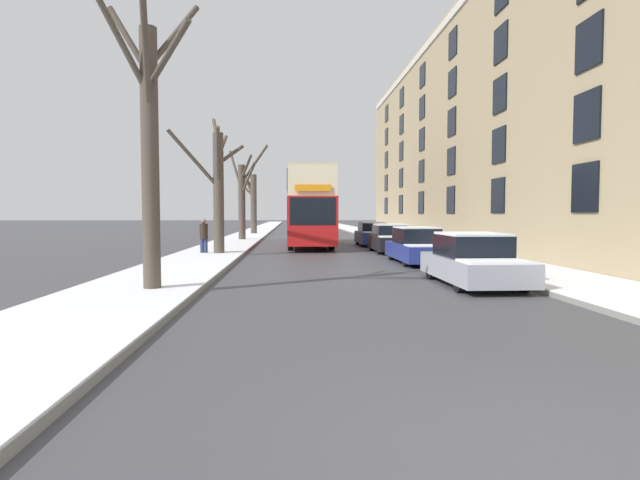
{
  "coord_description": "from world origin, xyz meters",
  "views": [
    {
      "loc": [
        -1.93,
        -3.84,
        1.96
      ],
      "look_at": [
        -0.51,
        21.04,
        0.67
      ],
      "focal_mm": 28.0,
      "sensor_mm": 36.0,
      "label": 1
    }
  ],
  "objects_px": {
    "bare_tree_left_3": "(253,203)",
    "parked_car_3": "(372,235)",
    "parked_car_1": "(417,246)",
    "pedestrian_left_sidewalk": "(204,236)",
    "bare_tree_left_0": "(150,142)",
    "bare_tree_left_2": "(243,196)",
    "parked_car_0": "(473,261)",
    "parked_car_2": "(390,239)",
    "oncoming_van": "(303,223)",
    "bare_tree_left_1": "(218,185)",
    "double_decker_bus": "(309,204)"
  },
  "relations": [
    {
      "from": "parked_car_1",
      "to": "pedestrian_left_sidewalk",
      "type": "height_order",
      "value": "pedestrian_left_sidewalk"
    },
    {
      "from": "bare_tree_left_1",
      "to": "parked_car_3",
      "type": "bearing_deg",
      "value": 40.99
    },
    {
      "from": "bare_tree_left_2",
      "to": "oncoming_van",
      "type": "height_order",
      "value": "bare_tree_left_2"
    },
    {
      "from": "parked_car_0",
      "to": "bare_tree_left_2",
      "type": "bearing_deg",
      "value": 110.7
    },
    {
      "from": "bare_tree_left_3",
      "to": "parked_car_3",
      "type": "distance_m",
      "value": 18.87
    },
    {
      "from": "bare_tree_left_1",
      "to": "parked_car_1",
      "type": "relative_size",
      "value": 1.46
    },
    {
      "from": "parked_car_2",
      "to": "bare_tree_left_1",
      "type": "bearing_deg",
      "value": -167.87
    },
    {
      "from": "pedestrian_left_sidewalk",
      "to": "parked_car_2",
      "type": "bearing_deg",
      "value": 14.16
    },
    {
      "from": "parked_car_1",
      "to": "oncoming_van",
      "type": "bearing_deg",
      "value": 98.61
    },
    {
      "from": "bare_tree_left_0",
      "to": "bare_tree_left_3",
      "type": "distance_m",
      "value": 35.17
    },
    {
      "from": "bare_tree_left_1",
      "to": "bare_tree_left_3",
      "type": "height_order",
      "value": "bare_tree_left_1"
    },
    {
      "from": "parked_car_2",
      "to": "pedestrian_left_sidewalk",
      "type": "bearing_deg",
      "value": -169.14
    },
    {
      "from": "bare_tree_left_0",
      "to": "parked_car_0",
      "type": "bearing_deg",
      "value": 8.27
    },
    {
      "from": "bare_tree_left_2",
      "to": "bare_tree_left_3",
      "type": "height_order",
      "value": "bare_tree_left_2"
    },
    {
      "from": "double_decker_bus",
      "to": "parked_car_1",
      "type": "height_order",
      "value": "double_decker_bus"
    },
    {
      "from": "parked_car_3",
      "to": "parked_car_2",
      "type": "bearing_deg",
      "value": -90.0
    },
    {
      "from": "oncoming_van",
      "to": "bare_tree_left_3",
      "type": "bearing_deg",
      "value": 162.58
    },
    {
      "from": "bare_tree_left_3",
      "to": "pedestrian_left_sidewalk",
      "type": "bearing_deg",
      "value": -91.16
    },
    {
      "from": "parked_car_1",
      "to": "pedestrian_left_sidewalk",
      "type": "xyz_separation_m",
      "value": [
        -9.14,
        3.79,
        0.29
      ]
    },
    {
      "from": "parked_car_2",
      "to": "pedestrian_left_sidewalk",
      "type": "xyz_separation_m",
      "value": [
        -9.14,
        -1.75,
        0.28
      ]
    },
    {
      "from": "bare_tree_left_3",
      "to": "parked_car_1",
      "type": "distance_m",
      "value": 29.09
    },
    {
      "from": "parked_car_0",
      "to": "parked_car_1",
      "type": "height_order",
      "value": "parked_car_1"
    },
    {
      "from": "double_decker_bus",
      "to": "parked_car_3",
      "type": "relative_size",
      "value": 2.63
    },
    {
      "from": "bare_tree_left_0",
      "to": "parked_car_3",
      "type": "relative_size",
      "value": 1.75
    },
    {
      "from": "bare_tree_left_2",
      "to": "parked_car_0",
      "type": "distance_m",
      "value": 24.29
    },
    {
      "from": "bare_tree_left_3",
      "to": "parked_car_3",
      "type": "relative_size",
      "value": 1.37
    },
    {
      "from": "bare_tree_left_1",
      "to": "parked_car_2",
      "type": "distance_m",
      "value": 9.05
    },
    {
      "from": "bare_tree_left_1",
      "to": "oncoming_van",
      "type": "height_order",
      "value": "bare_tree_left_1"
    },
    {
      "from": "bare_tree_left_2",
      "to": "pedestrian_left_sidewalk",
      "type": "relative_size",
      "value": 3.88
    },
    {
      "from": "bare_tree_left_0",
      "to": "pedestrian_left_sidewalk",
      "type": "relative_size",
      "value": 4.17
    },
    {
      "from": "parked_car_2",
      "to": "oncoming_van",
      "type": "xyz_separation_m",
      "value": [
        -3.97,
        20.66,
        0.49
      ]
    },
    {
      "from": "bare_tree_left_0",
      "to": "double_decker_bus",
      "type": "xyz_separation_m",
      "value": [
        4.46,
        18.03,
        -1.12
      ]
    },
    {
      "from": "bare_tree_left_2",
      "to": "parked_car_0",
      "type": "xyz_separation_m",
      "value": [
        8.53,
        -22.59,
        -2.59
      ]
    },
    {
      "from": "bare_tree_left_1",
      "to": "parked_car_0",
      "type": "xyz_separation_m",
      "value": [
        8.47,
        -9.98,
        -2.64
      ]
    },
    {
      "from": "bare_tree_left_3",
      "to": "parked_car_3",
      "type": "xyz_separation_m",
      "value": [
        8.66,
        -16.6,
        -2.34
      ]
    },
    {
      "from": "parked_car_2",
      "to": "pedestrian_left_sidewalk",
      "type": "relative_size",
      "value": 2.34
    },
    {
      "from": "bare_tree_left_0",
      "to": "parked_car_1",
      "type": "distance_m",
      "value": 11.67
    },
    {
      "from": "parked_car_2",
      "to": "oncoming_van",
      "type": "distance_m",
      "value": 21.05
    },
    {
      "from": "parked_car_1",
      "to": "parked_car_3",
      "type": "xyz_separation_m",
      "value": [
        0.0,
        11.08,
        0.01
      ]
    },
    {
      "from": "bare_tree_left_3",
      "to": "oncoming_van",
      "type": "height_order",
      "value": "bare_tree_left_3"
    },
    {
      "from": "double_decker_bus",
      "to": "parked_car_2",
      "type": "xyz_separation_m",
      "value": [
        3.97,
        -5.01,
        -1.89
      ]
    },
    {
      "from": "parked_car_2",
      "to": "oncoming_van",
      "type": "bearing_deg",
      "value": 100.87
    },
    {
      "from": "bare_tree_left_0",
      "to": "bare_tree_left_2",
      "type": "distance_m",
      "value": 23.82
    },
    {
      "from": "bare_tree_left_1",
      "to": "parked_car_0",
      "type": "height_order",
      "value": "bare_tree_left_1"
    },
    {
      "from": "bare_tree_left_2",
      "to": "parked_car_0",
      "type": "relative_size",
      "value": 1.58
    },
    {
      "from": "bare_tree_left_1",
      "to": "bare_tree_left_2",
      "type": "height_order",
      "value": "bare_tree_left_2"
    },
    {
      "from": "bare_tree_left_2",
      "to": "pedestrian_left_sidewalk",
      "type": "distance_m",
      "value": 12.77
    },
    {
      "from": "parked_car_0",
      "to": "oncoming_van",
      "type": "distance_m",
      "value": 32.71
    },
    {
      "from": "parked_car_0",
      "to": "bare_tree_left_1",
      "type": "bearing_deg",
      "value": 130.31
    },
    {
      "from": "bare_tree_left_2",
      "to": "parked_car_1",
      "type": "distance_m",
      "value": 18.61
    }
  ]
}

